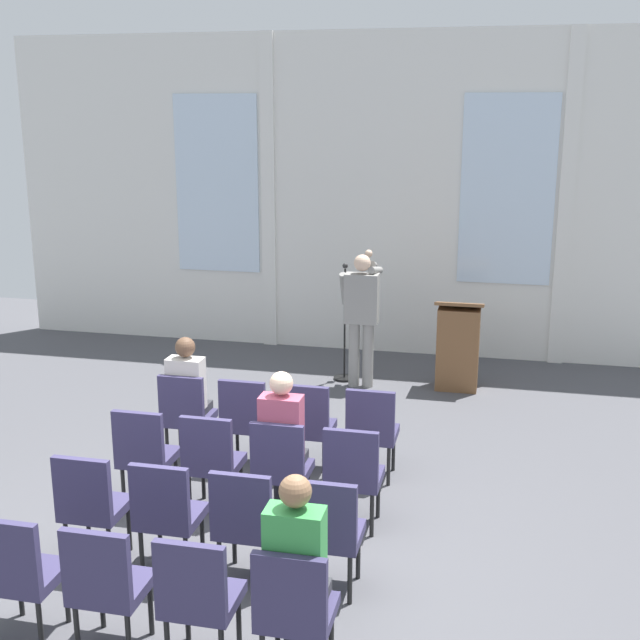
% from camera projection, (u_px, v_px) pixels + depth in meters
% --- Properties ---
extents(ground_plane, '(15.93, 15.93, 0.00)m').
position_uv_depth(ground_plane, '(216.00, 566.00, 6.44)').
color(ground_plane, '#4C4C51').
extents(rear_partition, '(10.36, 0.14, 4.50)m').
position_uv_depth(rear_partition, '(359.00, 196.00, 11.65)').
color(rear_partition, silver).
rests_on(rear_partition, ground).
extents(speaker, '(0.51, 0.69, 1.71)m').
position_uv_depth(speaker, '(362.00, 310.00, 10.35)').
color(speaker, gray).
rests_on(speaker, ground).
extents(mic_stand, '(0.28, 0.28, 1.55)m').
position_uv_depth(mic_stand, '(344.00, 355.00, 10.76)').
color(mic_stand, black).
rests_on(mic_stand, ground).
extents(lectern, '(0.60, 0.48, 1.16)m').
position_uv_depth(lectern, '(458.00, 346.00, 10.38)').
color(lectern, brown).
rests_on(lectern, ground).
extents(chair_r0_c0, '(0.46, 0.44, 0.94)m').
position_uv_depth(chair_r0_c0, '(186.00, 412.00, 8.20)').
color(chair_r0_c0, black).
rests_on(chair_r0_c0, ground).
extents(audience_r0_c0, '(0.36, 0.39, 1.29)m').
position_uv_depth(audience_r0_c0, '(188.00, 391.00, 8.24)').
color(audience_r0_c0, '#2D2D33').
rests_on(audience_r0_c0, ground).
extents(chair_r0_c1, '(0.46, 0.44, 0.94)m').
position_uv_depth(chair_r0_c1, '(246.00, 417.00, 8.07)').
color(chair_r0_c1, black).
rests_on(chair_r0_c1, ground).
extents(chair_r0_c2, '(0.46, 0.44, 0.94)m').
position_uv_depth(chair_r0_c2, '(308.00, 422.00, 7.94)').
color(chair_r0_c2, black).
rests_on(chair_r0_c2, ground).
extents(chair_r0_c3, '(0.46, 0.44, 0.94)m').
position_uv_depth(chair_r0_c3, '(372.00, 427.00, 7.81)').
color(chair_r0_c3, black).
rests_on(chair_r0_c3, ground).
extents(chair_r1_c0, '(0.46, 0.44, 0.94)m').
position_uv_depth(chair_r1_c0, '(145.00, 451.00, 7.28)').
color(chair_r1_c0, black).
rests_on(chair_r1_c0, ground).
extents(chair_r1_c1, '(0.46, 0.44, 0.94)m').
position_uv_depth(chair_r1_c1, '(211.00, 457.00, 7.14)').
color(chair_r1_c1, black).
rests_on(chair_r1_c1, ground).
extents(chair_r1_c2, '(0.46, 0.44, 0.94)m').
position_uv_depth(chair_r1_c2, '(281.00, 464.00, 7.01)').
color(chair_r1_c2, black).
rests_on(chair_r1_c2, ground).
extents(audience_r1_c2, '(0.36, 0.39, 1.35)m').
position_uv_depth(audience_r1_c2, '(283.00, 437.00, 7.03)').
color(audience_r1_c2, '#2D2D33').
rests_on(audience_r1_c2, ground).
extents(chair_r1_c3, '(0.46, 0.44, 0.94)m').
position_uv_depth(chair_r1_c3, '(353.00, 471.00, 6.88)').
color(chair_r1_c3, black).
rests_on(chair_r1_c3, ground).
extents(chair_r2_c0, '(0.46, 0.44, 0.94)m').
position_uv_depth(chair_r2_c0, '(91.00, 501.00, 6.35)').
color(chair_r2_c0, black).
rests_on(chair_r2_c0, ground).
extents(chair_r2_c1, '(0.46, 0.44, 0.94)m').
position_uv_depth(chair_r2_c1, '(167.00, 510.00, 6.21)').
color(chair_r2_c1, black).
rests_on(chair_r2_c1, ground).
extents(chair_r2_c2, '(0.46, 0.44, 0.94)m').
position_uv_depth(chair_r2_c2, '(246.00, 519.00, 6.08)').
color(chair_r2_c2, black).
rests_on(chair_r2_c2, ground).
extents(chair_r2_c3, '(0.46, 0.44, 0.94)m').
position_uv_depth(chair_r2_c3, '(328.00, 528.00, 5.95)').
color(chair_r2_c3, black).
rests_on(chair_r2_c3, ground).
extents(chair_r3_c0, '(0.46, 0.44, 0.94)m').
position_uv_depth(chair_r3_c0, '(19.00, 569.00, 5.42)').
color(chair_r3_c0, black).
rests_on(chair_r3_c0, ground).
extents(chair_r3_c1, '(0.46, 0.44, 0.94)m').
position_uv_depth(chair_r3_c1, '(106.00, 581.00, 5.28)').
color(chair_r3_c1, black).
rests_on(chair_r3_c1, ground).
extents(chair_r3_c2, '(0.46, 0.44, 0.94)m').
position_uv_depth(chair_r3_c2, '(198.00, 593.00, 5.15)').
color(chair_r3_c2, black).
rests_on(chair_r3_c2, ground).
extents(chair_r3_c3, '(0.46, 0.44, 0.94)m').
position_uv_depth(chair_r3_c3, '(294.00, 606.00, 5.02)').
color(chair_r3_c3, black).
rests_on(chair_r3_c3, ground).
extents(audience_r3_c3, '(0.36, 0.39, 1.38)m').
position_uv_depth(audience_r3_c3, '(297.00, 566.00, 5.03)').
color(audience_r3_c3, '#2D2D33').
rests_on(audience_r3_c3, ground).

